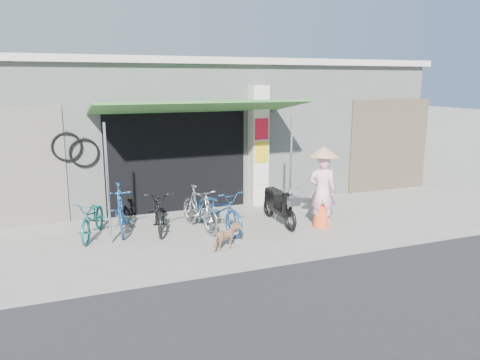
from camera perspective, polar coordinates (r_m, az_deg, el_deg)
name	(u,v)px	position (r m, az deg, el deg)	size (l,w,h in m)	color
ground	(267,237)	(9.59, 3.31, -6.93)	(80.00, 80.00, 0.00)	gray
road_strip	(429,355)	(6.17, 22.00, -19.17)	(80.00, 6.00, 0.01)	#2A2A2C
bicycle_shop	(196,125)	(13.92, -5.41, 6.71)	(12.30, 5.30, 3.66)	#9DA29A
shop_pillar	(258,146)	(11.76, 2.21, 4.13)	(0.42, 0.44, 3.00)	beige
awning	(199,109)	(10.30, -4.98, 8.65)	(4.60, 1.88, 2.72)	#32642D
neighbour_right	(389,145)	(14.07, 17.70, 4.06)	(2.60, 0.06, 2.60)	brown
neighbour_left	(0,169)	(11.05, -27.21, 1.24)	(2.60, 0.06, 2.60)	#6B665B
bike_teal	(93,218)	(9.91, -17.50, -4.46)	(0.53, 1.51, 0.80)	#166560
bike_blue	(120,209)	(10.08, -14.42, -3.40)	(0.47, 1.66, 1.00)	navy
bike_black	(159,209)	(10.04, -9.90, -3.52)	(0.60, 1.72, 0.90)	black
bike_silver	(199,208)	(9.93, -4.98, -3.43)	(0.44, 1.58, 0.95)	#98999D
bike_navy	(219,210)	(9.84, -2.54, -3.64)	(0.61, 1.74, 0.91)	navy
street_dog	(227,237)	(8.78, -1.59, -7.01)	(0.27, 0.59, 0.50)	tan
moped	(278,205)	(10.39, 4.71, -3.06)	(0.46, 1.62, 0.91)	black
nun	(322,187)	(10.16, 10.01, -0.89)	(0.69, 0.64, 1.77)	#FFABCA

